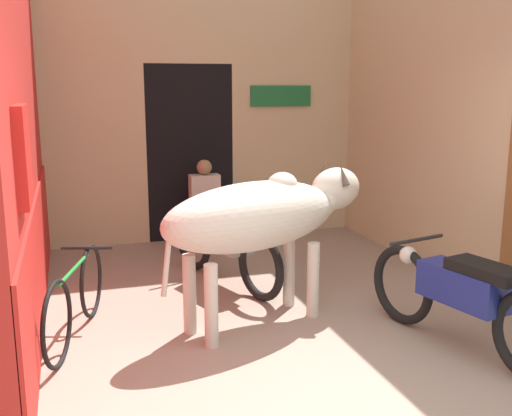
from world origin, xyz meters
TOP-DOWN VIEW (x-y plane):
  - ground_plane at (0.00, 0.00)m, footprint 30.00×30.00m
  - wall_left_shopfront at (-2.14, 2.32)m, footprint 0.25×4.65m
  - wall_back_with_doorway at (-0.08, 4.92)m, footprint 4.12×0.93m
  - wall_right_with_door at (2.15, 2.28)m, footprint 0.22×4.65m
  - cow at (-0.18, 1.65)m, footprint 2.12×1.14m
  - motorcycle_near at (1.10, 0.63)m, footprint 0.66×1.95m
  - motorcycle_far at (-0.26, 2.75)m, footprint 0.79×1.84m
  - bicycle at (-1.76, 1.77)m, footprint 0.58×1.58m
  - shopkeeper_seated at (-0.13, 4.16)m, footprint 0.37×0.33m
  - plastic_stool at (0.13, 4.31)m, footprint 0.37×0.37m

SIDE VIEW (x-z plane):
  - ground_plane at x=0.00m, z-range 0.00..0.00m
  - plastic_stool at x=0.13m, z-range 0.02..0.40m
  - bicycle at x=-1.76m, z-range 0.00..0.68m
  - motorcycle_far at x=-0.26m, z-range 0.05..0.84m
  - motorcycle_near at x=1.10m, z-range 0.06..0.85m
  - shopkeeper_seated at x=-0.13m, z-range 0.02..1.15m
  - cow at x=-0.18m, z-range 0.28..1.63m
  - wall_back_with_doorway at x=-0.08m, z-range -0.31..3.53m
  - wall_left_shopfront at x=-2.14m, z-range -0.06..3.77m
  - wall_right_with_door at x=2.15m, z-range -0.03..3.80m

